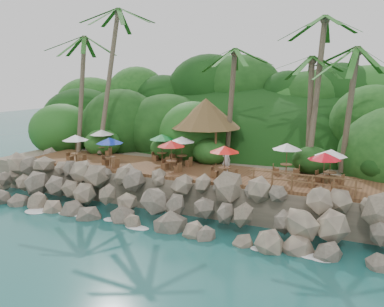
% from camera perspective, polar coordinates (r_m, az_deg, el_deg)
% --- Properties ---
extents(ground, '(140.00, 140.00, 0.00)m').
position_cam_1_polar(ground, '(24.11, -6.27, -10.38)').
color(ground, '#19514F').
rests_on(ground, ground).
extents(land_base, '(32.00, 25.20, 2.10)m').
position_cam_1_polar(land_base, '(37.82, 6.56, -0.97)').
color(land_base, gray).
rests_on(land_base, ground).
extents(jungle_hill, '(44.80, 28.00, 15.40)m').
position_cam_1_polar(jungle_hill, '(45.05, 9.66, -0.53)').
color(jungle_hill, '#143811').
rests_on(jungle_hill, ground).
extents(seawall, '(29.00, 4.00, 2.30)m').
position_cam_1_polar(seawall, '(25.36, -3.93, -6.52)').
color(seawall, gray).
rests_on(seawall, ground).
extents(terrace, '(26.00, 5.00, 0.20)m').
position_cam_1_polar(terrace, '(28.51, -0.00, -2.37)').
color(terrace, brown).
rests_on(terrace, land_base).
extents(jungle_foliage, '(44.00, 16.00, 12.00)m').
position_cam_1_polar(jungle_foliage, '(37.12, 6.02, -2.84)').
color(jungle_foliage, '#143811').
rests_on(jungle_foliage, ground).
extents(foam_line, '(25.20, 0.80, 0.06)m').
position_cam_1_polar(foam_line, '(24.34, -5.89, -10.09)').
color(foam_line, white).
rests_on(foam_line, ground).
extents(palms, '(26.57, 7.11, 12.71)m').
position_cam_1_polar(palms, '(30.21, 4.16, 15.64)').
color(palms, brown).
rests_on(palms, ground).
extents(palapa, '(5.24, 5.24, 4.60)m').
position_cam_1_polar(palapa, '(31.37, 1.87, 5.47)').
color(palapa, brown).
rests_on(palapa, ground).
extents(dining_clusters, '(19.42, 5.06, 2.04)m').
position_cam_1_polar(dining_clusters, '(28.15, -0.41, 1.18)').
color(dining_clusters, brown).
rests_on(dining_clusters, terrace).
extents(railing, '(6.10, 0.10, 1.00)m').
position_cam_1_polar(railing, '(23.79, 14.65, -3.62)').
color(railing, brown).
rests_on(railing, terrace).
extents(waiter, '(0.70, 0.55, 1.70)m').
position_cam_1_polar(waiter, '(27.47, 4.63, -0.88)').
color(waiter, white).
rests_on(waiter, terrace).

